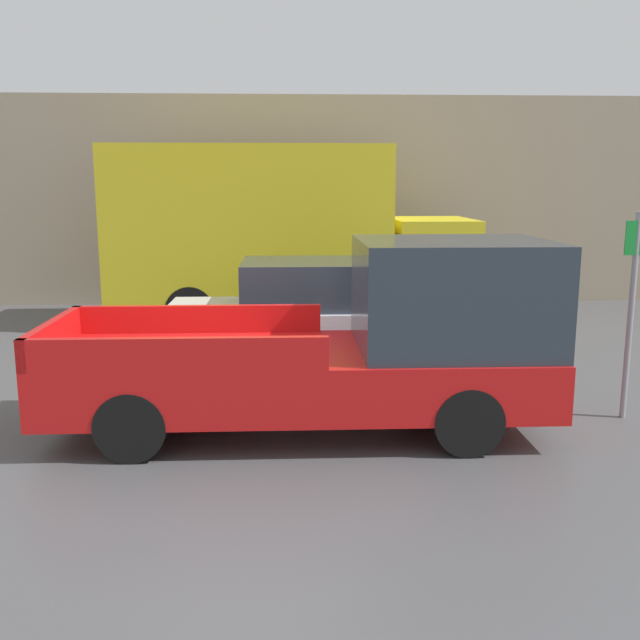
{
  "coord_description": "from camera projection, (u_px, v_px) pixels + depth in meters",
  "views": [
    {
      "loc": [
        0.57,
        -8.34,
        2.82
      ],
      "look_at": [
        0.97,
        0.56,
        1.09
      ],
      "focal_mm": 40.0,
      "sensor_mm": 36.0,
      "label": 1
    }
  ],
  "objects": [
    {
      "name": "ground_plane",
      "position": [
        243.0,
        417.0,
        8.69
      ],
      "size": [
        60.0,
        60.0,
        0.0
      ],
      "primitive_type": "plane",
      "color": "#4C4C4F"
    },
    {
      "name": "building_wall",
      "position": [
        263.0,
        201.0,
        16.51
      ],
      "size": [
        28.0,
        0.15,
        4.77
      ],
      "color": "gray",
      "rests_on": "ground"
    },
    {
      "name": "pickup_truck",
      "position": [
        355.0,
        344.0,
        8.13
      ],
      "size": [
        5.61,
        2.02,
        2.18
      ],
      "color": "red",
      "rests_on": "ground"
    },
    {
      "name": "car",
      "position": [
        318.0,
        315.0,
        10.89
      ],
      "size": [
        4.51,
        1.83,
        1.65
      ],
      "color": "silver",
      "rests_on": "ground"
    },
    {
      "name": "delivery_truck",
      "position": [
        275.0,
        232.0,
        14.21
      ],
      "size": [
        7.13,
        2.4,
        3.51
      ],
      "color": "gold",
      "rests_on": "ground"
    },
    {
      "name": "parking_sign",
      "position": [
        632.0,
        305.0,
        8.41
      ],
      "size": [
        0.3,
        0.07,
        2.48
      ],
      "color": "gray",
      "rests_on": "ground"
    },
    {
      "name": "newspaper_box",
      "position": [
        252.0,
        285.0,
        16.54
      ],
      "size": [
        0.45,
        0.4,
        0.96
      ],
      "color": "red",
      "rests_on": "ground"
    }
  ]
}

